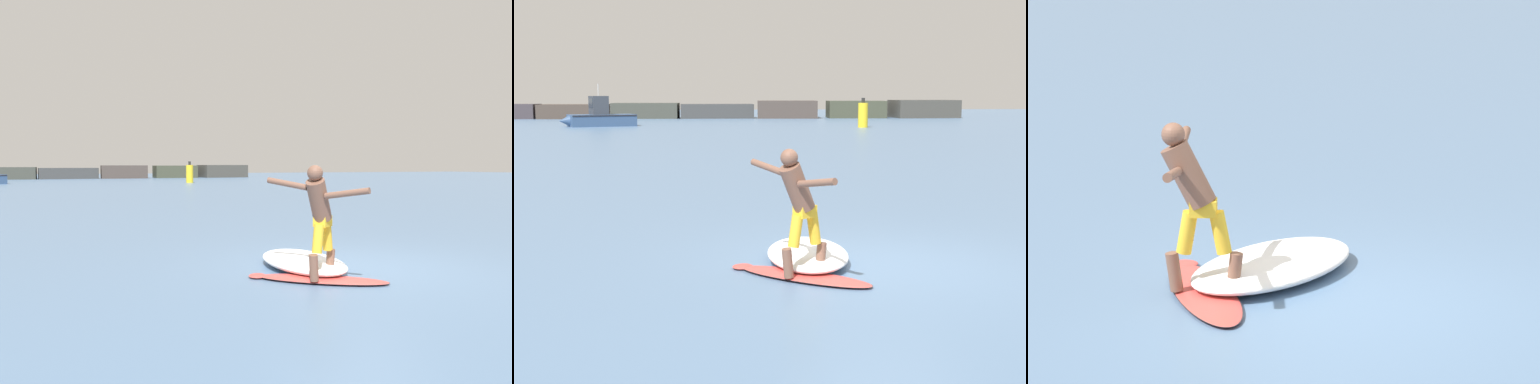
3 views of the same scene
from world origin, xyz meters
TOP-DOWN VIEW (x-y plane):
  - ground_plane at (0.00, 0.00)m, footprint 200.00×200.00m
  - surfboard at (-1.20, -0.65)m, footprint 1.97×1.66m
  - surfer at (-1.26, -0.73)m, footprint 1.04×1.38m
  - wave_foam_at_tail at (-1.01, 0.25)m, footprint 1.25×2.23m

SIDE VIEW (x-z plane):
  - ground_plane at x=0.00m, z-range 0.00..0.00m
  - surfboard at x=-1.20m, z-range -0.07..0.13m
  - wave_foam_at_tail at x=-1.01m, z-range 0.00..0.25m
  - surfer at x=-1.26m, z-range 0.21..1.90m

